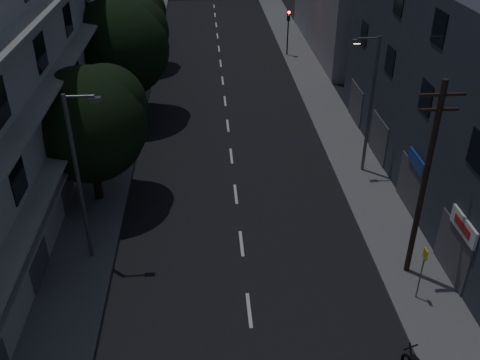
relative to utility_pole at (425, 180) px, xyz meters
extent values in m
plane|color=black|center=(-7.27, 16.63, -4.87)|extent=(160.00, 160.00, 0.00)
cube|color=#565659|center=(-14.77, 16.63, -4.79)|extent=(3.00, 90.00, 0.15)
cube|color=#565659|center=(0.23, 16.63, -4.79)|extent=(3.00, 90.00, 0.15)
cube|color=beige|center=(-7.27, -1.87, -4.86)|extent=(0.15, 2.00, 0.01)
cube|color=beige|center=(-7.27, 2.63, -4.86)|extent=(0.15, 2.00, 0.01)
cube|color=beige|center=(-7.27, 7.13, -4.86)|extent=(0.15, 2.00, 0.01)
cube|color=beige|center=(-7.27, 11.63, -4.86)|extent=(0.15, 2.00, 0.01)
cube|color=beige|center=(-7.27, 16.13, -4.86)|extent=(0.15, 2.00, 0.01)
cube|color=beige|center=(-7.27, 20.63, -4.86)|extent=(0.15, 2.00, 0.01)
cube|color=beige|center=(-7.27, 25.13, -4.86)|extent=(0.15, 2.00, 0.01)
cube|color=beige|center=(-7.27, 29.63, -4.86)|extent=(0.15, 2.00, 0.01)
cube|color=beige|center=(-7.27, 34.13, -4.86)|extent=(0.15, 2.00, 0.01)
cube|color=beige|center=(-7.27, 38.63, -4.86)|extent=(0.15, 2.00, 0.01)
cube|color=beige|center=(-7.27, 43.13, -4.86)|extent=(0.15, 2.00, 0.01)
cube|color=beige|center=(-7.27, 47.63, -4.86)|extent=(0.15, 2.00, 0.01)
cube|color=beige|center=(-7.27, 52.13, -4.86)|extent=(0.15, 2.00, 0.01)
cube|color=#A5A5A0|center=(-19.27, 9.63, 2.13)|extent=(6.00, 36.00, 14.00)
cube|color=black|center=(-16.25, 0.63, -2.87)|extent=(0.06, 1.60, 1.60)
cube|color=black|center=(-16.25, 6.63, -2.87)|extent=(0.06, 1.60, 1.60)
cube|color=black|center=(-16.25, 12.63, -2.87)|extent=(0.06, 1.60, 1.60)
cube|color=black|center=(-16.25, 18.63, -2.87)|extent=(0.06, 1.60, 1.60)
cube|color=black|center=(-16.25, 24.63, -2.87)|extent=(0.06, 1.60, 1.60)
cube|color=black|center=(-16.25, 0.63, 0.33)|extent=(0.06, 1.60, 1.60)
cube|color=black|center=(-16.25, 6.63, 0.33)|extent=(0.06, 1.60, 1.60)
cube|color=black|center=(-16.25, 12.63, 0.33)|extent=(0.06, 1.60, 1.60)
cube|color=black|center=(-16.25, 18.63, 0.33)|extent=(0.06, 1.60, 1.60)
cube|color=black|center=(-16.25, 24.63, 0.33)|extent=(0.06, 1.60, 1.60)
cube|color=black|center=(-16.25, 6.63, 3.53)|extent=(0.06, 1.60, 1.60)
cube|color=black|center=(-16.25, 12.63, 3.53)|extent=(0.06, 1.60, 1.60)
cube|color=gray|center=(-15.77, 9.63, -0.87)|extent=(1.00, 32.40, 0.12)
cube|color=gray|center=(-15.77, 9.63, 2.33)|extent=(1.00, 32.40, 0.12)
cube|color=gray|center=(-15.87, 9.63, -1.77)|extent=(0.80, 32.40, 0.12)
cube|color=#424247|center=(-16.24, 0.63, -3.47)|extent=(0.06, 2.40, 2.40)
cube|color=#424247|center=(-16.24, 6.63, -3.47)|extent=(0.06, 2.40, 2.40)
cube|color=#424247|center=(-16.24, 12.63, -3.47)|extent=(0.06, 2.40, 2.40)
cube|color=#424247|center=(-16.24, 18.63, -3.47)|extent=(0.06, 2.40, 2.40)
cube|color=#424247|center=(-16.24, 24.63, -3.47)|extent=(0.06, 2.40, 2.40)
cube|color=#292D38|center=(4.73, 5.63, 0.63)|extent=(6.00, 28.00, 11.00)
cube|color=black|center=(1.71, -0.37, 1.43)|extent=(0.06, 1.40, 1.50)
cube|color=black|center=(1.71, 5.13, 1.43)|extent=(0.06, 1.40, 1.50)
cube|color=black|center=(1.71, 10.63, 1.43)|extent=(0.06, 1.40, 1.50)
cube|color=black|center=(1.71, 16.13, 1.43)|extent=(0.06, 1.40, 1.50)
cube|color=black|center=(1.71, 5.13, 4.73)|extent=(0.06, 1.40, 1.50)
cube|color=black|center=(1.71, 10.63, 4.73)|extent=(0.06, 1.40, 1.50)
cube|color=#424247|center=(1.70, -0.37, -3.47)|extent=(0.06, 3.00, 2.60)
cube|color=#424247|center=(1.70, 5.13, -3.47)|extent=(0.06, 3.00, 2.60)
cube|color=#424247|center=(1.70, 10.63, -3.47)|extent=(0.06, 3.00, 2.60)
cube|color=#424247|center=(1.70, 16.13, -3.47)|extent=(0.06, 3.00, 2.60)
cube|color=silver|center=(1.63, -0.87, -1.77)|extent=(0.12, 2.20, 0.80)
cube|color=#B21414|center=(1.55, -0.87, -1.77)|extent=(0.02, 1.40, 0.36)
cube|color=navy|center=(1.63, 4.63, -1.77)|extent=(0.12, 2.00, 0.70)
cylinder|color=black|center=(-14.74, 7.06, -2.73)|extent=(0.44, 0.44, 3.98)
sphere|color=black|center=(-14.74, 7.06, -0.34)|extent=(5.97, 5.97, 5.97)
sphere|color=black|center=(-13.84, 7.81, 0.41)|extent=(4.18, 4.18, 4.18)
sphere|color=black|center=(-15.49, 6.46, 0.11)|extent=(3.88, 3.88, 3.88)
cylinder|color=black|center=(-14.48, 18.19, -2.48)|extent=(0.44, 0.44, 4.48)
sphere|color=black|center=(-14.48, 18.19, 0.21)|extent=(6.75, 6.75, 6.75)
sphere|color=black|center=(-13.46, 19.04, 1.06)|extent=(4.73, 4.73, 4.73)
sphere|color=black|center=(-15.32, 17.52, 0.72)|extent=(4.39, 4.39, 4.39)
cylinder|color=black|center=(-14.62, 28.94, -2.89)|extent=(0.44, 0.44, 3.66)
sphere|color=black|center=(-14.62, 28.94, -0.70)|extent=(5.46, 5.46, 5.46)
sphere|color=black|center=(-13.80, 29.62, -0.01)|extent=(3.82, 3.82, 3.82)
sphere|color=black|center=(-15.30, 28.40, -0.29)|extent=(3.55, 3.55, 3.55)
cylinder|color=black|center=(-0.89, 31.31, -3.12)|extent=(0.12, 0.12, 3.20)
cube|color=black|center=(-0.89, 31.31, -1.07)|extent=(0.28, 0.22, 0.90)
sphere|color=#FF0C05|center=(-0.89, 31.16, -0.74)|extent=(0.22, 0.22, 0.22)
sphere|color=#3F330C|center=(-0.89, 31.16, -1.04)|extent=(0.22, 0.22, 0.22)
sphere|color=black|center=(-0.89, 31.16, -1.34)|extent=(0.22, 0.22, 0.22)
cylinder|color=black|center=(-13.57, 31.02, -3.12)|extent=(0.12, 0.12, 3.20)
cube|color=black|center=(-13.57, 31.02, -1.07)|extent=(0.28, 0.22, 0.90)
sphere|color=black|center=(-13.57, 30.87, -0.74)|extent=(0.22, 0.22, 0.22)
sphere|color=#3F330C|center=(-13.57, 30.87, -1.04)|extent=(0.22, 0.22, 0.22)
sphere|color=#0CFF26|center=(-13.57, 30.87, -1.34)|extent=(0.22, 0.22, 0.22)
cylinder|color=#56585D|center=(-14.31, 2.03, -0.72)|extent=(0.18, 0.18, 8.00)
cylinder|color=#56585D|center=(-13.71, 2.03, 3.18)|extent=(1.20, 0.10, 0.10)
cube|color=#56585D|center=(-13.11, 2.03, 3.03)|extent=(0.45, 0.25, 0.18)
cube|color=#4C4C4C|center=(-13.11, 2.03, 2.93)|extent=(0.35, 0.18, 0.04)
cylinder|color=#53575A|center=(0.43, 9.13, -0.72)|extent=(0.18, 0.18, 8.00)
cylinder|color=#53575A|center=(-0.17, 9.13, 3.18)|extent=(1.20, 0.10, 0.10)
cube|color=#53575A|center=(-0.77, 9.13, 3.03)|extent=(0.45, 0.25, 0.18)
cube|color=#FFD88C|center=(-0.77, 9.13, 2.93)|extent=(0.35, 0.18, 0.04)
cylinder|color=#595A61|center=(-14.57, 20.15, -0.72)|extent=(0.18, 0.18, 8.00)
cube|color=#4C4C4C|center=(-13.37, 20.15, 2.93)|extent=(0.35, 0.18, 0.04)
cylinder|color=black|center=(0.00, 0.00, -0.22)|extent=(0.24, 0.24, 9.00)
cube|color=black|center=(0.00, 0.00, 3.68)|extent=(1.80, 0.10, 0.10)
cube|color=black|center=(0.00, 0.00, 3.08)|extent=(1.50, 0.10, 0.10)
cylinder|color=#595B60|center=(-0.18, -1.73, -3.47)|extent=(0.06, 0.06, 2.50)
cube|color=yellow|center=(-0.18, -1.73, -2.42)|extent=(0.05, 0.35, 0.45)
cylinder|color=black|center=(-1.76, -5.35, -4.04)|extent=(0.21, 0.47, 0.92)
cube|color=black|center=(-1.79, -5.25, -3.71)|extent=(0.59, 0.23, 0.04)
camera|label=1|loc=(-8.75, -18.01, 11.10)|focal=40.00mm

